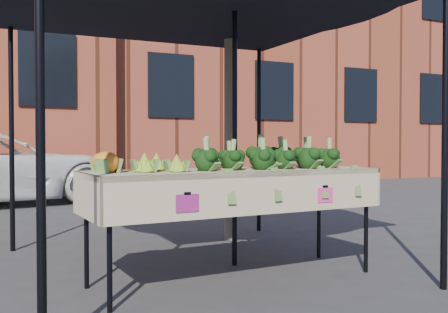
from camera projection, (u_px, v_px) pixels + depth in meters
ground at (225, 278)px, 4.25m from camera, size 90.00×90.00×0.00m
table at (234, 225)px, 4.19m from camera, size 2.44×0.93×0.90m
canopy at (195, 114)px, 4.59m from camera, size 3.16×3.16×2.74m
broccoli_heap at (263, 154)px, 4.31m from camera, size 1.36×0.56×0.24m
romanesco_cluster at (156, 159)px, 3.88m from camera, size 0.42×0.46×0.19m
cauliflower_pair at (105, 161)px, 3.79m from camera, size 0.22×0.42×0.17m
street_tree at (231, 50)px, 5.90m from camera, size 2.21×2.21×4.36m
building_right at (253, 55)px, 18.42m from camera, size 12.00×8.00×8.50m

